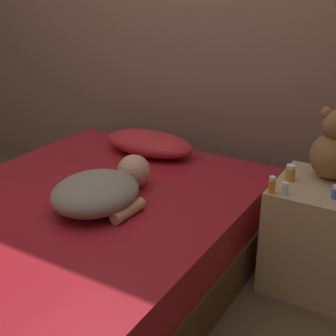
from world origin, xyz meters
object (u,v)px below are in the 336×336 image
object	(u,v)px
pillow	(149,143)
teddy_bear	(335,149)
bottle_orange	(272,185)
bottle_clear	(285,188)
bottle_amber	(290,173)
person_lying	(102,189)

from	to	relation	value
pillow	teddy_bear	world-z (taller)	teddy_bear
bottle_orange	bottle_clear	bearing A→B (deg)	18.90
teddy_bear	bottle_orange	size ratio (longest dim) A/B	4.30
pillow	bottle_amber	size ratio (longest dim) A/B	7.39
bottle_clear	bottle_orange	size ratio (longest dim) A/B	0.70
bottle_orange	teddy_bear	bearing A→B (deg)	58.82
pillow	person_lying	distance (m)	0.76
pillow	person_lying	size ratio (longest dim) A/B	0.96
bottle_amber	bottle_clear	bearing A→B (deg)	-80.25
teddy_bear	bottle_clear	world-z (taller)	teddy_bear
person_lying	teddy_bear	bearing A→B (deg)	38.27
pillow	teddy_bear	distance (m)	1.17
bottle_clear	bottle_orange	distance (m)	0.06
person_lying	teddy_bear	distance (m)	1.19
teddy_bear	bottle_clear	distance (m)	0.37
teddy_bear	person_lying	bearing A→B (deg)	-144.29
pillow	bottle_amber	bearing A→B (deg)	-10.75
pillow	bottle_clear	size ratio (longest dim) A/B	10.25
pillow	bottle_amber	xyz separation A→B (m)	(0.98, -0.19, 0.08)
bottle_orange	pillow	bearing A→B (deg)	158.29
person_lying	bottle_clear	bearing A→B (deg)	27.25
pillow	bottle_clear	world-z (taller)	bottle_clear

